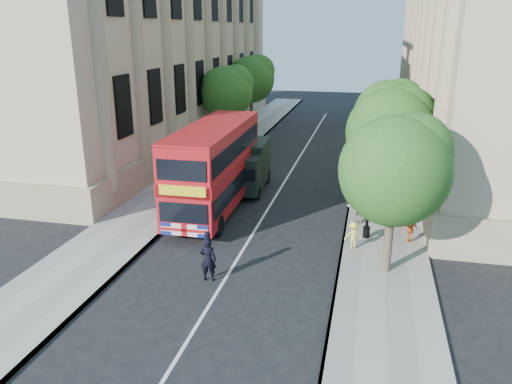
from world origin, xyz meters
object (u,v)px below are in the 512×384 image
Objects in this scene: lamp_post at (370,185)px; box_van at (248,167)px; police_constable at (208,259)px; double_decker_bus at (215,165)px; woman_pedestrian at (355,206)px.

lamp_post is 1.08× the size of box_van.
box_van is 2.87× the size of police_constable.
lamp_post reaches higher than double_decker_bus.
box_van reaches higher than woman_pedestrian.
police_constable is (-5.58, -5.08, -1.68)m from lamp_post.
double_decker_bus is 5.58× the size of police_constable.
lamp_post is 3.09× the size of police_constable.
police_constable is at bearing 18.90° from woman_pedestrian.
woman_pedestrian reaches higher than police_constable.
woman_pedestrian is at bearing -131.05° from police_constable.
police_constable is at bearing -137.67° from lamp_post.
double_decker_bus is 1.94× the size of box_van.
box_van is (-6.80, 5.83, -1.19)m from lamp_post.
box_van is at bearing -88.13° from police_constable.
lamp_post is 2.34m from woman_pedestrian.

